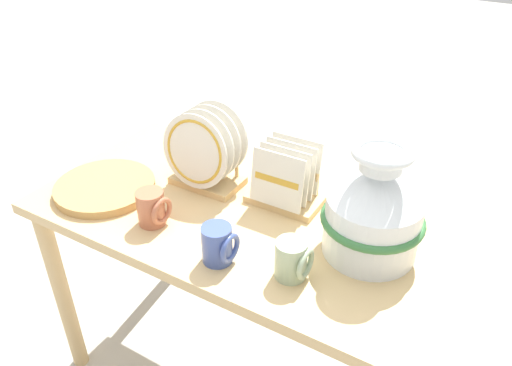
% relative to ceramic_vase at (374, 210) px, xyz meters
% --- Properties ---
extents(display_table, '(1.35, 0.66, 0.76)m').
position_rel_ceramic_vase_xyz_m(display_table, '(-0.34, -0.01, -0.24)').
color(display_table, tan).
rests_on(display_table, ground_plane).
extents(ceramic_vase, '(0.27, 0.27, 0.31)m').
position_rel_ceramic_vase_xyz_m(ceramic_vase, '(0.00, 0.00, 0.00)').
color(ceramic_vase, silver).
rests_on(ceramic_vase, display_table).
extents(dish_rack_round_plates, '(0.24, 0.16, 0.26)m').
position_rel_ceramic_vase_xyz_m(dish_rack_round_plates, '(-0.56, 0.05, -0.02)').
color(dish_rack_round_plates, tan).
rests_on(dish_rack_round_plates, display_table).
extents(dish_rack_square_plates, '(0.22, 0.15, 0.19)m').
position_rel_ceramic_vase_xyz_m(dish_rack_square_plates, '(-0.30, 0.09, -0.07)').
color(dish_rack_square_plates, tan).
rests_on(dish_rack_square_plates, display_table).
extents(wicker_charger_stack, '(0.31, 0.31, 0.03)m').
position_rel_ceramic_vase_xyz_m(wicker_charger_stack, '(-0.82, -0.14, -0.12)').
color(wicker_charger_stack, tan).
rests_on(wicker_charger_stack, display_table).
extents(mug_sage_glaze, '(0.09, 0.08, 0.10)m').
position_rel_ceramic_vase_xyz_m(mug_sage_glaze, '(-0.13, -0.19, -0.08)').
color(mug_sage_glaze, '#9EB28E').
rests_on(mug_sage_glaze, display_table).
extents(mug_cobalt_glaze, '(0.09, 0.08, 0.10)m').
position_rel_ceramic_vase_xyz_m(mug_cobalt_glaze, '(-0.32, -0.24, -0.08)').
color(mug_cobalt_glaze, '#42569E').
rests_on(mug_cobalt_glaze, display_table).
extents(mug_terracotta_glaze, '(0.09, 0.08, 0.10)m').
position_rel_ceramic_vase_xyz_m(mug_terracotta_glaze, '(-0.57, -0.20, -0.08)').
color(mug_terracotta_glaze, '#B76647').
rests_on(mug_terracotta_glaze, display_table).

